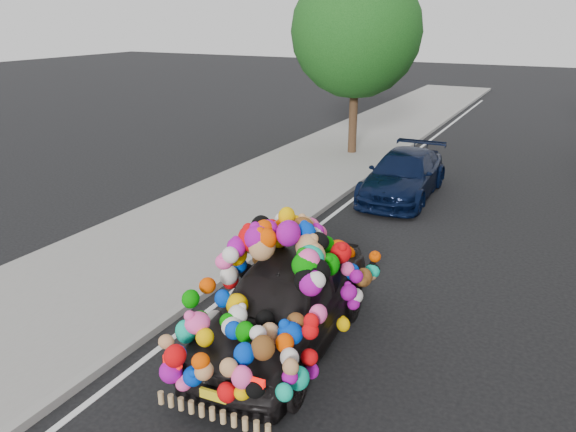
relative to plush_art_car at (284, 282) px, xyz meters
name	(u,v)px	position (x,y,z in m)	size (l,w,h in m)	color
ground	(359,296)	(0.45, 1.88, -1.00)	(100.00, 100.00, 0.00)	black
sidewalk	(160,248)	(-3.85, 1.88, -0.94)	(4.00, 60.00, 0.12)	gray
kerb	(241,266)	(-1.90, 1.88, -0.94)	(0.15, 60.00, 0.13)	gray
tree_near_sidewalk	(356,32)	(-3.35, 11.38, 3.02)	(4.20, 4.20, 6.13)	#332114
plush_art_car	(284,282)	(0.00, 0.00, 0.00)	(2.18, 4.20, 1.97)	black
navy_sedan	(404,175)	(-0.49, 7.69, -0.42)	(1.64, 4.04, 1.17)	black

